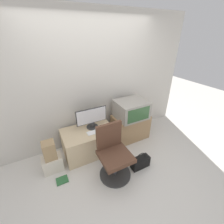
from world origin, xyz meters
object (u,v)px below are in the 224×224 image
object	(u,v)px
office_chair	(114,155)
book	(62,180)
cardboard_box_lower	(53,163)
crt_tv	(131,109)
main_monitor	(92,118)
handbag	(140,162)
mouse	(106,129)
keyboard	(95,132)

from	to	relation	value
office_chair	book	xyz separation A→B (m)	(-0.84, 0.24, -0.39)
cardboard_box_lower	book	bearing A→B (deg)	-75.36
crt_tv	book	bearing A→B (deg)	-164.49
office_chair	book	world-z (taller)	office_chair
main_monitor	crt_tv	xyz separation A→B (m)	(0.86, -0.09, 0.03)
main_monitor	book	world-z (taller)	main_monitor
book	handbag	bearing A→B (deg)	-15.14
crt_tv	cardboard_box_lower	world-z (taller)	crt_tv
mouse	cardboard_box_lower	xyz separation A→B (m)	(-1.06, -0.02, -0.39)
cardboard_box_lower	main_monitor	bearing A→B (deg)	14.70
mouse	keyboard	bearing A→B (deg)	175.79
main_monitor	crt_tv	bearing A→B (deg)	-5.77
book	cardboard_box_lower	bearing A→B (deg)	104.64
keyboard	office_chair	world-z (taller)	office_chair
mouse	handbag	bearing A→B (deg)	-63.28
keyboard	handbag	distance (m)	1.00
cardboard_box_lower	mouse	bearing A→B (deg)	1.20
keyboard	mouse	xyz separation A→B (m)	(0.22, -0.02, 0.01)
mouse	cardboard_box_lower	bearing A→B (deg)	-178.80
office_chair	book	distance (m)	0.96
main_monitor	keyboard	xyz separation A→B (m)	(-0.01, -0.19, -0.20)
book	main_monitor	bearing A→B (deg)	34.78
main_monitor	crt_tv	distance (m)	0.86
mouse	book	world-z (taller)	mouse
cardboard_box_lower	handbag	bearing A→B (deg)	-25.54
office_chair	book	size ratio (longest dim) A/B	4.92
crt_tv	book	xyz separation A→B (m)	(-1.64, -0.45, -0.74)
crt_tv	cardboard_box_lower	xyz separation A→B (m)	(-1.72, -0.14, -0.61)
office_chair	main_monitor	bearing A→B (deg)	94.70
book	office_chair	bearing A→B (deg)	-15.89
main_monitor	book	xyz separation A→B (m)	(-0.78, -0.54, -0.71)
mouse	handbag	world-z (taller)	mouse
handbag	mouse	bearing A→B (deg)	116.72
keyboard	mouse	bearing A→B (deg)	-4.21
cardboard_box_lower	handbag	distance (m)	1.57
mouse	office_chair	world-z (taller)	office_chair
keyboard	office_chair	xyz separation A→B (m)	(0.08, -0.59, -0.12)
main_monitor	keyboard	bearing A→B (deg)	-94.23
mouse	handbag	distance (m)	0.89
main_monitor	office_chair	xyz separation A→B (m)	(0.06, -0.78, -0.32)
mouse	book	xyz separation A→B (m)	(-0.98, -0.34, -0.52)
handbag	main_monitor	bearing A→B (deg)	121.50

